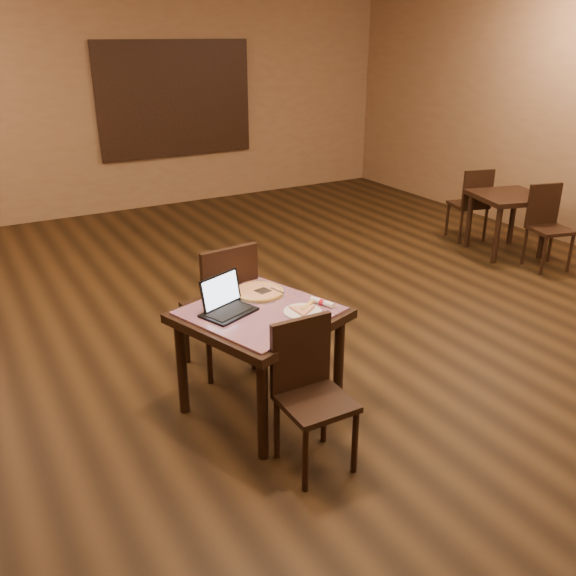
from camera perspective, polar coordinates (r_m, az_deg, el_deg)
ground at (r=5.36m, az=4.30°, el=-4.50°), size 10.00×10.00×0.00m
wall_back at (r=9.37m, az=-13.52°, el=16.35°), size 8.00×0.02×3.00m
mural at (r=9.48m, az=-10.47°, el=16.96°), size 2.34×0.05×1.64m
tiled_table at (r=4.06m, az=-2.63°, el=-3.39°), size 1.16×1.16×0.76m
chair_main_near at (r=3.66m, az=1.98°, el=-9.10°), size 0.40×0.40×0.92m
chair_main_far at (r=4.59m, az=-6.05°, el=-1.27°), size 0.49×0.49×1.04m
laptop at (r=4.00m, az=-5.91°, el=-1.34°), size 0.40×0.37×0.23m
plate at (r=3.97m, az=1.36°, el=-2.25°), size 0.25×0.25×0.01m
pizza_slice at (r=3.96m, az=1.37°, el=-2.04°), size 0.28×0.28×0.02m
pizza_pan at (r=4.26m, az=-2.72°, el=-0.51°), size 0.36×0.36×0.01m
pizza_whole at (r=4.25m, az=-2.73°, el=-0.34°), size 0.34×0.34×0.02m
spatula at (r=4.24m, az=-2.36°, el=-0.27°), size 0.14×0.24×0.01m
napkin_roll at (r=4.08m, az=3.24°, el=-1.35°), size 0.10×0.18×0.04m
other_table_a at (r=7.66m, az=19.90°, el=7.37°), size 0.93×0.93×0.71m
other_table_a_chair_near at (r=7.37m, az=23.06°, el=5.76°), size 0.49×0.49×0.92m
other_table_a_chair_far at (r=8.00m, az=16.84°, el=7.84°), size 0.49×0.49×0.92m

